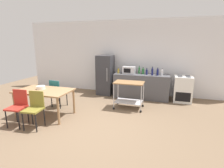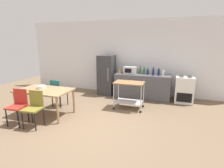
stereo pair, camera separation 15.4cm
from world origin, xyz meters
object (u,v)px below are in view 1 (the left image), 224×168
Objects in this scene: chair_olive at (34,107)px; bottle_vinegar at (162,73)px; bottle_sparkling_water at (158,72)px; dining_table at (44,93)px; stove_oven at (183,89)px; refrigerator at (105,75)px; chair_red at (18,105)px; bottle_soda at (147,72)px; bottle_soy_sauce at (143,71)px; kitchen_cart at (129,91)px; chair_teal at (57,91)px; bottle_wine at (118,71)px; bottle_olive_oil at (139,71)px; microwave at (129,70)px; bottle_hot_sauce at (152,72)px; fruit_bowl at (41,88)px.

chair_olive is 4.19m from bottle_vinegar.
dining_table is at bearing -140.80° from bottle_sparkling_water.
bottle_vinegar is at bearing -171.63° from stove_oven.
refrigerator reaches higher than dining_table.
chair_olive is 1.00× the size of chair_red.
bottle_soy_sauce is at bearing 153.16° from bottle_soda.
chair_teal is at bearing -165.48° from kitchen_cart.
bottle_olive_oil reaches higher than bottle_wine.
chair_red is at bearing -129.58° from bottle_soy_sauce.
bottle_olive_oil is at bearing 178.07° from stove_oven.
bottle_vinegar is (-0.73, -0.11, 0.56)m from stove_oven.
dining_table is 5.92× the size of bottle_soy_sauce.
bottle_sparkling_water is (3.18, 3.07, 0.50)m from chair_red.
chair_teal is 2.70m from microwave.
chair_red is 3.44× the size of bottle_vinegar.
chair_teal is at bearing -150.36° from bottle_sparkling_water.
bottle_hot_sauce reaches higher than bottle_olive_oil.
bottle_soy_sauce is (0.91, 0.12, 0.01)m from bottle_wine.
chair_teal is 2.11m from refrigerator.
chair_red is (-0.26, -0.69, -0.15)m from dining_table.
bottle_sparkling_water is (0.67, -0.14, -0.01)m from bottle_olive_oil.
chair_olive is at bearing -112.25° from bottle_wine.
microwave is at bearing -176.45° from bottle_olive_oil.
fruit_bowl is at bearing 156.87° from dining_table.
chair_red is 0.81m from fruit_bowl.
bottle_hot_sauce is 3.70m from fruit_bowl.
bottle_soy_sauce is at bearing 166.86° from bottle_vinegar.
refrigerator is 1.51m from bottle_soy_sauce.
microwave is at bearing -3.07° from refrigerator.
refrigerator is 5.68× the size of bottle_sparkling_water.
refrigerator reaches higher than bottle_sparkling_water.
bottle_wine is at bearing 119.84° from kitchen_cart.
bottle_hot_sauce is 1.11× the size of bottle_sparkling_water.
bottle_wine is 0.92m from bottle_soy_sauce.
refrigerator is at bearing 174.03° from bottle_hot_sauce.
fruit_bowl reaches higher than dining_table.
chair_red is 3.83× the size of bottle_soda.
bottle_hot_sauce reaches higher than dining_table.
bottle_wine is 0.84× the size of bottle_soy_sauce.
bottle_vinegar reaches higher than chair_red.
bottle_olive_oil is (0.37, 0.02, -0.01)m from microwave.
dining_table is at bearing -139.28° from bottle_hot_sauce.
kitchen_cart is at bearing -101.46° from bottle_soy_sauce.
bottle_olive_oil is at bearing -134.39° from chair_teal.
bottle_hot_sauce is (-1.06, -0.11, 0.57)m from stove_oven.
fruit_bowl is at bearing -141.58° from bottle_hot_sauce.
microwave is (1.93, 1.81, 0.51)m from chair_teal.
microwave reaches higher than dining_table.
kitchen_cart is 3.59× the size of bottle_soy_sauce.
bottle_soy_sauce reaches higher than chair_teal.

